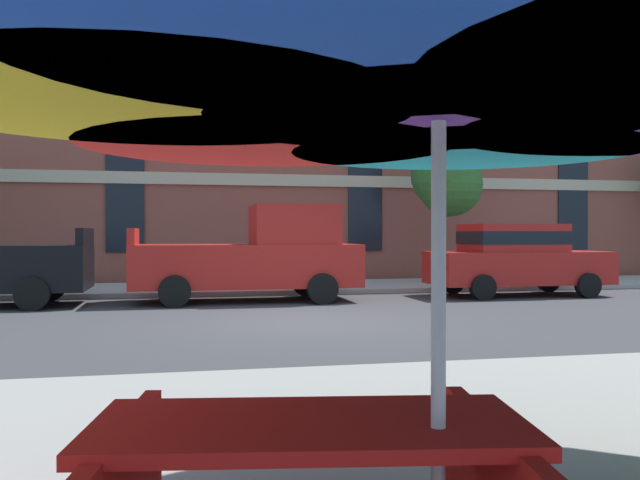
% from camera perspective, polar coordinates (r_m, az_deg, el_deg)
% --- Properties ---
extents(ground_plane, '(120.00, 120.00, 0.00)m').
position_cam_1_polar(ground_plane, '(11.81, -1.40, -6.97)').
color(ground_plane, '#38383A').
extents(sidewalk_far, '(56.00, 3.60, 0.12)m').
position_cam_1_polar(sidewalk_far, '(18.49, -5.31, -4.06)').
color(sidewalk_far, '#B2ADA3').
rests_on(sidewalk_far, ground).
extents(apartment_building, '(44.11, 12.08, 16.00)m').
position_cam_1_polar(apartment_building, '(27.36, -7.40, 14.20)').
color(apartment_building, '#934C3D').
rests_on(apartment_building, ground).
extents(pickup_red, '(5.10, 2.12, 2.20)m').
position_cam_1_polar(pickup_red, '(15.31, -5.46, -1.39)').
color(pickup_red, '#B21E19').
rests_on(pickup_red, ground).
extents(sedan_red, '(4.40, 1.98, 1.78)m').
position_cam_1_polar(sedan_red, '(17.29, 16.36, -1.44)').
color(sedan_red, '#B21E19').
rests_on(sedan_red, ground).
extents(street_tree_middle, '(2.07, 2.05, 4.29)m').
position_cam_1_polar(street_tree_middle, '(19.92, 10.81, 5.03)').
color(street_tree_middle, '#4C3823').
rests_on(street_tree_middle, ground).
extents(patio_umbrella, '(4.17, 3.88, 2.47)m').
position_cam_1_polar(patio_umbrella, '(2.78, 10.10, 14.12)').
color(patio_umbrella, silver).
rests_on(patio_umbrella, ground).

